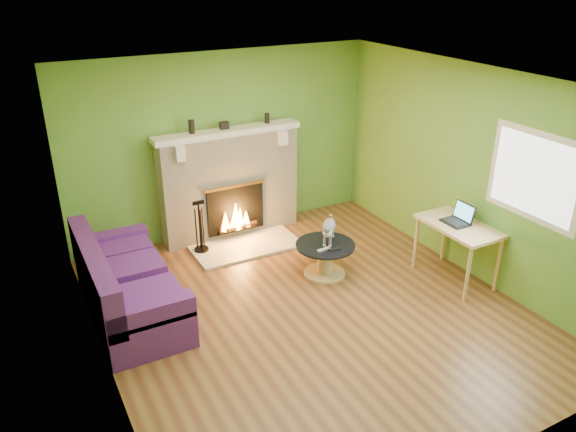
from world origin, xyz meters
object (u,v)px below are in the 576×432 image
object	(u,v)px
desk	(459,231)
cat	(329,229)
coffee_table	(325,257)
sofa	(125,287)

from	to	relation	value
desk	cat	bearing A→B (deg)	144.87
coffee_table	cat	size ratio (longest dim) A/B	1.36
sofa	desk	distance (m)	4.00
sofa	coffee_table	xyz separation A→B (m)	(2.44, -0.32, -0.10)
sofa	desk	size ratio (longest dim) A/B	1.93
desk	cat	distance (m)	1.58
cat	sofa	bearing A→B (deg)	-146.70
cat	desk	bearing A→B (deg)	4.26
desk	coffee_table	bearing A→B (deg)	147.95
coffee_table	desk	distance (m)	1.67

